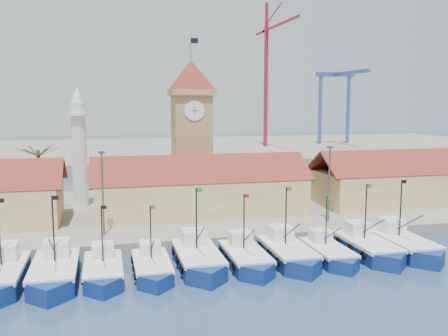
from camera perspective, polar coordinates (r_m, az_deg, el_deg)
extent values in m
plane|color=navy|center=(45.91, 2.06, -12.37)|extent=(400.00, 400.00, 0.00)
cube|color=gray|center=(68.23, -3.37, -5.06)|extent=(140.00, 32.00, 1.50)
cube|color=gray|center=(152.71, -9.08, 1.97)|extent=(240.00, 80.00, 2.00)
cube|color=navy|center=(47.75, -24.15, -11.56)|extent=(3.76, 8.52, 1.94)
cube|color=silver|center=(47.45, -24.21, -10.46)|extent=(3.84, 8.76, 0.38)
cube|color=silver|center=(49.21, -23.81, -8.75)|extent=(2.26, 2.37, 1.51)
cube|color=black|center=(46.52, -24.15, -3.42)|extent=(0.54, 0.02, 0.38)
cube|color=navy|center=(47.02, -18.76, -11.59)|extent=(3.80, 8.59, 1.95)
cube|color=navy|center=(43.00, -19.29, -13.44)|extent=(3.80, 3.80, 1.95)
cube|color=silver|center=(46.72, -18.82, -10.45)|extent=(3.87, 8.83, 0.38)
cube|color=silver|center=(48.51, -18.63, -8.70)|extent=(2.28, 2.39, 1.52)
cylinder|color=black|center=(46.41, -18.92, -6.68)|extent=(0.15, 0.15, 6.07)
cube|color=black|center=(45.79, -18.73, -3.24)|extent=(0.54, 0.02, 0.38)
cube|color=navy|center=(46.63, -13.63, -11.65)|extent=(3.29, 7.44, 1.69)
cube|color=navy|center=(43.13, -13.63, -13.26)|extent=(3.29, 3.29, 1.69)
cube|color=silver|center=(46.36, -13.66, -10.66)|extent=(3.35, 7.65, 0.33)
cube|color=silver|center=(47.92, -13.69, -9.12)|extent=(1.97, 2.07, 1.32)
cylinder|color=black|center=(46.07, -13.77, -7.37)|extent=(0.13, 0.13, 5.26)
cube|color=black|center=(45.51, -13.57, -4.38)|extent=(0.47, 0.02, 0.33)
cube|color=navy|center=(46.78, -8.24, -11.46)|extent=(3.18, 7.19, 1.63)
cube|color=navy|center=(43.41, -7.79, -12.99)|extent=(3.18, 3.18, 1.63)
cube|color=silver|center=(46.52, -8.26, -10.51)|extent=(3.24, 7.39, 0.32)
cube|color=silver|center=(48.02, -8.48, -9.03)|extent=(1.91, 2.00, 1.27)
cylinder|color=black|center=(46.24, -8.38, -7.35)|extent=(0.13, 0.13, 5.08)
cube|color=#197226|center=(45.71, -8.15, -4.47)|extent=(0.45, 0.02, 0.32)
cube|color=navy|center=(48.23, -3.01, -10.69)|extent=(3.80, 8.61, 1.96)
cube|color=navy|center=(44.24, -1.97, -12.40)|extent=(3.80, 3.80, 1.96)
cube|color=silver|center=(47.94, -3.02, -9.58)|extent=(3.88, 8.85, 0.38)
cube|color=silver|center=(49.73, -3.48, -7.91)|extent=(2.28, 2.39, 1.52)
cylinder|color=black|center=(47.65, -3.16, -5.89)|extent=(0.15, 0.15, 6.09)
cube|color=#197226|center=(47.12, -2.86, -2.53)|extent=(0.54, 0.02, 0.38)
cube|color=navy|center=(48.76, 2.44, -10.54)|extent=(3.46, 7.84, 1.78)
cube|color=navy|center=(45.21, 3.83, -12.03)|extent=(3.46, 3.46, 1.78)
cube|color=silver|center=(48.49, 2.44, -9.54)|extent=(3.53, 8.06, 0.35)
cube|color=silver|center=(50.08, 1.83, -8.04)|extent=(2.08, 2.18, 1.39)
cylinder|color=black|center=(48.21, 2.30, -6.23)|extent=(0.14, 0.14, 5.54)
cube|color=#A5140F|center=(47.73, 2.60, -3.21)|extent=(0.49, 0.02, 0.35)
cube|color=navy|center=(50.35, 7.23, -9.97)|extent=(3.69, 8.36, 1.90)
cube|color=navy|center=(46.67, 9.08, -11.43)|extent=(3.69, 3.69, 1.90)
cube|color=silver|center=(50.07, 7.25, -8.93)|extent=(3.77, 8.59, 0.37)
cube|color=silver|center=(51.73, 6.44, -7.41)|extent=(2.22, 2.32, 1.48)
cylinder|color=black|center=(49.80, 7.09, -5.51)|extent=(0.15, 0.15, 5.91)
cube|color=#197226|center=(49.35, 7.43, -2.38)|extent=(0.53, 0.02, 0.37)
cube|color=navy|center=(51.45, 11.73, -9.76)|extent=(3.20, 7.25, 1.65)
cube|color=navy|center=(48.37, 13.59, -10.95)|extent=(3.20, 3.20, 1.65)
cube|color=silver|center=(51.22, 11.75, -8.88)|extent=(3.27, 7.45, 0.32)
cube|color=silver|center=(52.60, 10.93, -7.59)|extent=(1.92, 2.01, 1.28)
cylinder|color=black|center=(50.96, 11.61, -5.98)|extent=(0.13, 0.13, 5.13)
cube|color=#197226|center=(50.56, 11.92, -3.34)|extent=(0.46, 0.02, 0.32)
cube|color=navy|center=(53.84, 16.02, -9.04)|extent=(3.68, 8.33, 1.89)
cube|color=navy|center=(50.43, 18.38, -10.28)|extent=(3.68, 3.68, 1.89)
cube|color=silver|center=(53.58, 16.05, -8.07)|extent=(3.75, 8.56, 0.37)
cube|color=silver|center=(55.12, 15.02, -6.69)|extent=(2.21, 2.31, 1.47)
cylinder|color=black|center=(53.32, 15.89, -4.88)|extent=(0.15, 0.15, 5.89)
cube|color=#197226|center=(52.95, 16.25, -1.97)|extent=(0.53, 0.02, 0.37)
cube|color=navy|center=(55.80, 19.65, -8.58)|extent=(3.83, 8.67, 1.97)
cube|color=navy|center=(52.39, 22.27, -9.76)|extent=(3.83, 3.83, 1.97)
cube|color=silver|center=(55.54, 19.70, -7.61)|extent=(3.91, 8.91, 0.38)
cube|color=silver|center=(57.09, 18.54, -6.24)|extent=(2.30, 2.41, 1.53)
cylinder|color=black|center=(55.29, 19.53, -4.40)|extent=(0.15, 0.15, 6.13)
cube|color=black|center=(54.94, 19.90, -1.47)|extent=(0.55, 0.02, 0.38)
cube|color=#E4BD7D|center=(63.77, -2.76, -3.19)|extent=(26.00, 10.00, 4.50)
cube|color=maroon|center=(60.74, -2.34, -0.15)|extent=(27.04, 5.13, 3.21)
cube|color=maroon|center=(65.61, -3.18, 0.42)|extent=(27.04, 5.13, 3.21)
cube|color=#E4BD7D|center=(76.39, 21.56, -1.93)|extent=(30.00, 10.00, 4.50)
cube|color=maroon|center=(73.88, 22.81, 0.64)|extent=(31.20, 5.13, 3.21)
cube|color=maroon|center=(77.94, 20.64, 1.08)|extent=(31.20, 5.13, 3.21)
cube|color=#A07A52|center=(68.88, -3.72, 2.01)|extent=(5.00, 5.00, 15.00)
cube|color=#A07A52|center=(68.56, -3.77, 8.60)|extent=(5.80, 5.80, 0.80)
pyramid|color=maroon|center=(68.65, -3.79, 10.52)|extent=(5.80, 5.80, 4.00)
cylinder|color=white|center=(66.05, -3.38, 6.56)|extent=(2.60, 0.15, 2.60)
cube|color=black|center=(65.97, -3.37, 6.56)|extent=(0.08, 0.02, 1.00)
cube|color=black|center=(65.97, -3.37, 6.56)|extent=(0.80, 0.02, 0.08)
cylinder|color=#3F3F44|center=(68.92, -3.82, 13.43)|extent=(0.10, 0.10, 3.00)
cube|color=black|center=(69.12, -3.40, 14.33)|extent=(1.00, 0.03, 0.70)
cylinder|color=silver|center=(70.01, -16.19, 1.41)|extent=(2.00, 2.00, 14.00)
cylinder|color=silver|center=(69.66, -16.36, 5.91)|extent=(3.00, 3.00, 0.40)
cone|color=silver|center=(69.65, -16.44, 8.05)|extent=(1.80, 1.80, 2.40)
cylinder|color=brown|center=(68.83, -20.33, -1.39)|extent=(0.44, 0.44, 8.00)
cube|color=#29511B|center=(68.21, -19.31, 1.80)|extent=(2.80, 0.35, 1.18)
cube|color=#29511B|center=(69.49, -19.79, 1.88)|extent=(1.71, 2.60, 1.18)
cube|color=#29511B|center=(69.66, -20.93, 1.84)|extent=(1.71, 2.60, 1.18)
cube|color=#29511B|center=(68.56, -21.64, 1.72)|extent=(2.80, 0.35, 1.18)
cube|color=#29511B|center=(67.26, -21.19, 1.64)|extent=(1.71, 2.60, 1.18)
cube|color=#29511B|center=(67.09, -20.01, 1.68)|extent=(1.71, 2.60, 1.18)
cylinder|color=#3F3F44|center=(54.42, -13.69, -2.86)|extent=(0.20, 0.20, 9.00)
cube|color=#3F3F44|center=(53.82, -13.83, 1.75)|extent=(0.70, 0.25, 0.25)
cylinder|color=#3F3F44|center=(60.16, 11.92, -1.82)|extent=(0.20, 0.20, 9.00)
cube|color=#3F3F44|center=(59.61, 12.04, 2.35)|extent=(0.70, 0.25, 0.25)
cube|color=maroon|center=(154.39, 4.81, 9.16)|extent=(1.00, 1.00, 36.02)
cube|color=maroon|center=(145.05, 6.37, 16.00)|extent=(0.60, 28.72, 0.60)
cube|color=maroon|center=(160.51, 4.30, 15.20)|extent=(0.60, 10.00, 0.60)
cube|color=maroon|center=(156.48, 4.90, 17.06)|extent=(0.80, 0.80, 7.00)
cube|color=#324999|center=(166.40, 10.93, 6.52)|extent=(0.90, 0.90, 22.00)
cube|color=#324999|center=(170.77, 14.01, 6.46)|extent=(0.90, 0.90, 22.00)
cube|color=#324999|center=(168.73, 12.60, 10.40)|extent=(13.00, 1.40, 1.40)
cube|color=#324999|center=(159.81, 14.20, 10.52)|extent=(1.40, 22.00, 1.00)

